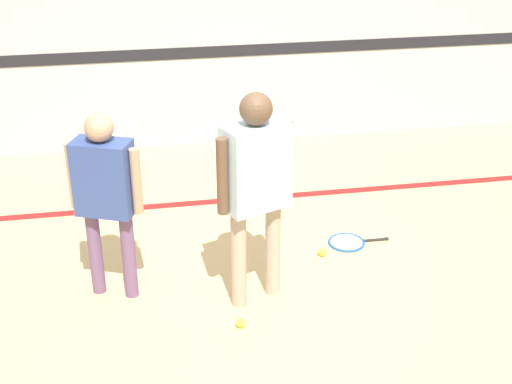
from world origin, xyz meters
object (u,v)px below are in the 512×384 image
at_px(person_instructor, 256,178).
at_px(tennis_ball_by_spare_racket, 322,252).
at_px(racket_spare_on_floor, 348,242).
at_px(tennis_ball_near_instructor, 241,323).
at_px(person_student_left, 105,187).

xyz_separation_m(person_instructor, tennis_ball_by_spare_racket, (0.63, 0.48, -0.94)).
distance_m(racket_spare_on_floor, tennis_ball_near_instructor, 1.44).
distance_m(person_student_left, tennis_ball_by_spare_racket, 1.86).
bearing_deg(racket_spare_on_floor, tennis_ball_near_instructor, -136.88).
height_order(person_instructor, racket_spare_on_floor, person_instructor).
distance_m(racket_spare_on_floor, tennis_ball_by_spare_racket, 0.31).
relative_size(racket_spare_on_floor, tennis_ball_near_instructor, 7.93).
bearing_deg(tennis_ball_near_instructor, person_instructor, 63.22).
xyz_separation_m(person_instructor, person_student_left, (-1.01, 0.24, -0.10)).
bearing_deg(person_student_left, racket_spare_on_floor, 33.55).
distance_m(person_instructor, tennis_ball_by_spare_racket, 1.23).
height_order(person_instructor, person_student_left, person_instructor).
bearing_deg(tennis_ball_by_spare_racket, person_instructor, -142.36).
xyz_separation_m(person_student_left, tennis_ball_by_spare_racket, (1.64, 0.24, -0.84)).
distance_m(person_student_left, tennis_ball_near_instructor, 1.32).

